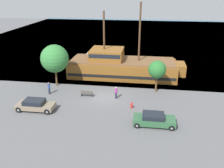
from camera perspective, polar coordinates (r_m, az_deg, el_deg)
The scene contains 12 objects.
ground_plane at distance 32.95m, azimuth -1.74°, elevation -3.14°, with size 160.00×160.00×0.00m, color #5B5B5E.
water_surface at distance 74.94m, azimuth 4.14°, elevation 10.89°, with size 80.00×80.00×0.00m, color #38667F.
pirate_ship at distance 40.41m, azimuth 2.17°, elevation 4.08°, with size 18.30×6.07×11.61m.
moored_boat_dockside at distance 48.34m, azimuth -4.11°, elevation 5.80°, with size 5.07×2.53×1.80m.
parked_car_curb_front at distance 30.82m, azimuth -17.13°, elevation -4.59°, with size 4.44×1.93×1.33m.
parked_car_curb_mid at distance 26.78m, azimuth 9.58°, elevation -8.01°, with size 4.36×1.89×1.34m.
fire_hydrant at distance 30.11m, azimuth 4.50°, elevation -4.82°, with size 0.42×0.25×0.76m.
bench_promenade_east at distance 33.30m, azimuth -5.76°, elevation -2.15°, with size 1.58×0.45×0.85m.
pedestrian_walking_near at distance 34.79m, azimuth -14.19°, elevation -0.91°, with size 0.32×0.32×1.69m.
pedestrian_walking_far at distance 32.43m, azimuth 0.94°, elevation -1.97°, with size 0.32×0.32×1.62m.
tree_row_east at distance 36.56m, azimuth -12.97°, elevation 5.66°, with size 3.99×3.99×6.09m.
tree_row_mideast at distance 34.21m, azimuth 10.28°, elevation 3.25°, with size 2.43×2.43×4.45m.
Camera 1 is at (5.28, -29.48, 13.73)m, focal length 40.00 mm.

